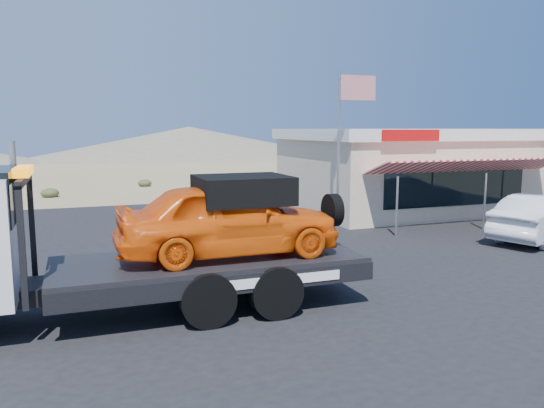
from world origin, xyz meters
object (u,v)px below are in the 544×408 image
Objects in this scene: jerky_store at (402,169)px; white_sedan at (544,218)px; tow_truck at (125,237)px; flagpole at (344,133)px.

white_sedan is at bearing -87.10° from jerky_store.
jerky_store is at bearing 37.79° from tow_truck.
tow_truck is at bearing -142.21° from jerky_store.
white_sedan is 7.59m from flagpole.
white_sedan is 0.47× the size of jerky_store.
tow_truck reaches higher than white_sedan.
white_sedan is 0.82× the size of flagpole.
jerky_store reaches higher than white_sedan.
tow_truck is 14.70m from white_sedan.
flagpole is (8.44, 6.39, 2.05)m from tow_truck.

